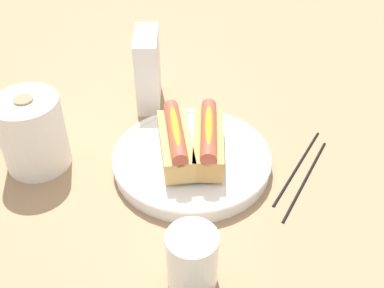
# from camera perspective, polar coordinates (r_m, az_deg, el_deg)

# --- Properties ---
(ground_plane) EXTENTS (2.40, 2.40, 0.00)m
(ground_plane) POSITION_cam_1_polar(r_m,az_deg,el_deg) (0.79, 1.01, -3.29)
(ground_plane) COLOR #9E7A56
(serving_bowl) EXTENTS (0.27, 0.27, 0.03)m
(serving_bowl) POSITION_cam_1_polar(r_m,az_deg,el_deg) (0.79, 0.00, -1.86)
(serving_bowl) COLOR white
(serving_bowl) RESTS_ON ground_plane
(hotdog_front) EXTENTS (0.15, 0.06, 0.06)m
(hotdog_front) POSITION_cam_1_polar(r_m,az_deg,el_deg) (0.77, 2.05, 0.53)
(hotdog_front) COLOR tan
(hotdog_front) RESTS_ON serving_bowl
(hotdog_back) EXTENTS (0.16, 0.09, 0.06)m
(hotdog_back) POSITION_cam_1_polar(r_m,az_deg,el_deg) (0.77, -2.06, 0.38)
(hotdog_back) COLOR tan
(hotdog_back) RESTS_ON serving_bowl
(water_glass) EXTENTS (0.07, 0.07, 0.09)m
(water_glass) POSITION_cam_1_polar(r_m,az_deg,el_deg) (0.62, 0.02, -14.48)
(water_glass) COLOR white
(water_glass) RESTS_ON ground_plane
(paper_towel_roll) EXTENTS (0.11, 0.11, 0.13)m
(paper_towel_roll) POSITION_cam_1_polar(r_m,az_deg,el_deg) (0.81, -19.22, 1.30)
(paper_towel_roll) COLOR white
(paper_towel_roll) RESTS_ON ground_plane
(napkin_box) EXTENTS (0.12, 0.06, 0.15)m
(napkin_box) POSITION_cam_1_polar(r_m,az_deg,el_deg) (0.93, -5.52, 9.19)
(napkin_box) COLOR white
(napkin_box) RESTS_ON ground_plane
(chopstick_near) EXTENTS (0.20, 0.09, 0.01)m
(chopstick_near) POSITION_cam_1_polar(r_m,az_deg,el_deg) (0.82, 13.03, -2.67)
(chopstick_near) COLOR black
(chopstick_near) RESTS_ON ground_plane
(chopstick_far) EXTENTS (0.21, 0.09, 0.01)m
(chopstick_far) POSITION_cam_1_polar(r_m,az_deg,el_deg) (0.80, 13.98, -4.16)
(chopstick_far) COLOR black
(chopstick_far) RESTS_ON ground_plane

